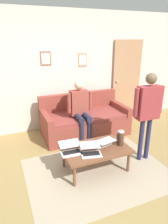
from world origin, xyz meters
TOP-DOWN VIEW (x-y plane):
  - ground_plane at (0.00, 0.00)m, footprint 7.68×7.68m
  - area_rug at (0.11, -0.09)m, footprint 2.30×1.70m
  - back_wall at (0.00, -2.20)m, footprint 7.04×0.11m
  - interior_door at (-1.71, -2.11)m, footprint 0.82×0.09m
  - couch at (-0.25, -1.54)m, footprint 1.90×0.92m
  - coffee_table at (0.11, -0.19)m, footprint 1.09×0.68m
  - laptop_left at (-0.04, -0.23)m, footprint 0.38×0.38m
  - laptop_center at (0.25, -0.07)m, footprint 0.38×0.38m
  - laptop_right at (0.52, -0.23)m, footprint 0.35×0.34m
  - french_press at (-0.32, -0.12)m, footprint 0.13×0.11m
  - person_standing at (-0.83, -0.14)m, footprint 0.56×0.20m
  - person_seated at (-0.07, -1.32)m, footprint 0.55×0.51m

SIDE VIEW (x-z plane):
  - ground_plane at x=0.00m, z-range 0.00..0.00m
  - area_rug at x=0.11m, z-range 0.00..0.01m
  - couch at x=-0.25m, z-range -0.14..0.74m
  - coffee_table at x=0.11m, z-range 0.16..0.56m
  - laptop_right at x=0.52m, z-range 0.38..0.51m
  - laptop_center at x=0.25m, z-range 0.38..0.51m
  - laptop_left at x=-0.04m, z-range 0.39..0.51m
  - french_press at x=-0.32m, z-range 0.39..0.67m
  - person_seated at x=-0.07m, z-range 0.09..1.37m
  - person_standing at x=-0.83m, z-range 0.22..1.80m
  - interior_door at x=-1.71m, z-range 0.00..2.05m
  - back_wall at x=0.00m, z-range 0.00..2.70m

